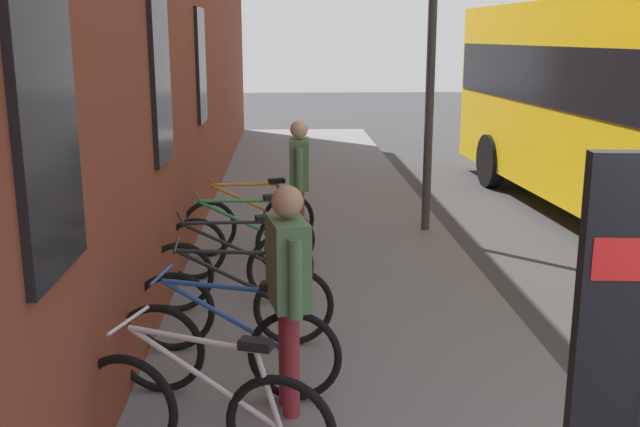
{
  "coord_description": "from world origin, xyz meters",
  "views": [
    {
      "loc": [
        -1.76,
        2.28,
        2.82
      ],
      "look_at": [
        4.8,
        1.97,
        1.23
      ],
      "focal_mm": 41.46,
      "sensor_mm": 36.0,
      "label": 1
    }
  ],
  "objects_px": {
    "bicycle_beside_lamp": "(203,414)",
    "bicycle_end_of_row": "(250,222)",
    "bicycle_nearest_sign": "(242,243)",
    "pedestrian_crossing_street": "(288,277)",
    "bicycle_leaning_wall": "(231,270)",
    "pedestrian_by_facade": "(299,172)",
    "bicycle_by_door": "(227,349)",
    "bicycle_under_window": "(235,306)"
  },
  "relations": [
    {
      "from": "pedestrian_crossing_street",
      "to": "pedestrian_by_facade",
      "type": "xyz_separation_m",
      "value": [
        4.17,
        -0.16,
        -0.01
      ]
    },
    {
      "from": "bicycle_leaning_wall",
      "to": "pedestrian_by_facade",
      "type": "height_order",
      "value": "pedestrian_by_facade"
    },
    {
      "from": "bicycle_by_door",
      "to": "pedestrian_crossing_street",
      "type": "bearing_deg",
      "value": -117.3
    },
    {
      "from": "bicycle_by_door",
      "to": "pedestrian_crossing_street",
      "type": "relative_size",
      "value": 1.04
    },
    {
      "from": "bicycle_leaning_wall",
      "to": "bicycle_end_of_row",
      "type": "height_order",
      "value": "same"
    },
    {
      "from": "bicycle_beside_lamp",
      "to": "bicycle_under_window",
      "type": "height_order",
      "value": "same"
    },
    {
      "from": "bicycle_leaning_wall",
      "to": "bicycle_nearest_sign",
      "type": "distance_m",
      "value": 0.99
    },
    {
      "from": "bicycle_nearest_sign",
      "to": "pedestrian_crossing_street",
      "type": "bearing_deg",
      "value": -170.68
    },
    {
      "from": "bicycle_beside_lamp",
      "to": "pedestrian_crossing_street",
      "type": "relative_size",
      "value": 1.0
    },
    {
      "from": "bicycle_by_door",
      "to": "bicycle_under_window",
      "type": "bearing_deg",
      "value": -0.03
    },
    {
      "from": "bicycle_leaning_wall",
      "to": "bicycle_nearest_sign",
      "type": "bearing_deg",
      "value": -3.0
    },
    {
      "from": "bicycle_under_window",
      "to": "bicycle_end_of_row",
      "type": "bearing_deg",
      "value": 0.15
    },
    {
      "from": "bicycle_under_window",
      "to": "bicycle_leaning_wall",
      "type": "bearing_deg",
      "value": 5.93
    },
    {
      "from": "pedestrian_crossing_street",
      "to": "bicycle_leaning_wall",
      "type": "bearing_deg",
      "value": 14.71
    },
    {
      "from": "bicycle_beside_lamp",
      "to": "bicycle_nearest_sign",
      "type": "relative_size",
      "value": 0.98
    },
    {
      "from": "bicycle_nearest_sign",
      "to": "pedestrian_by_facade",
      "type": "distance_m",
      "value": 1.36
    },
    {
      "from": "bicycle_by_door",
      "to": "bicycle_nearest_sign",
      "type": "bearing_deg",
      "value": 1.08
    },
    {
      "from": "bicycle_beside_lamp",
      "to": "bicycle_leaning_wall",
      "type": "distance_m",
      "value": 2.93
    },
    {
      "from": "bicycle_under_window",
      "to": "bicycle_leaning_wall",
      "type": "relative_size",
      "value": 1.02
    },
    {
      "from": "bicycle_end_of_row",
      "to": "pedestrian_by_facade",
      "type": "distance_m",
      "value": 0.9
    },
    {
      "from": "pedestrian_crossing_street",
      "to": "bicycle_nearest_sign",
      "type": "bearing_deg",
      "value": 9.32
    },
    {
      "from": "bicycle_beside_lamp",
      "to": "bicycle_end_of_row",
      "type": "height_order",
      "value": "same"
    },
    {
      "from": "bicycle_leaning_wall",
      "to": "bicycle_by_door",
      "type": "bearing_deg",
      "value": -176.83
    },
    {
      "from": "bicycle_by_door",
      "to": "pedestrian_crossing_street",
      "type": "xyz_separation_m",
      "value": [
        -0.24,
        -0.47,
        0.64
      ]
    },
    {
      "from": "bicycle_end_of_row",
      "to": "pedestrian_crossing_street",
      "type": "height_order",
      "value": "pedestrian_crossing_street"
    },
    {
      "from": "bicycle_nearest_sign",
      "to": "bicycle_end_of_row",
      "type": "distance_m",
      "value": 0.95
    },
    {
      "from": "bicycle_beside_lamp",
      "to": "bicycle_nearest_sign",
      "type": "xyz_separation_m",
      "value": [
        3.92,
        -0.02,
        0.0
      ]
    },
    {
      "from": "bicycle_beside_lamp",
      "to": "bicycle_nearest_sign",
      "type": "height_order",
      "value": "same"
    },
    {
      "from": "bicycle_by_door",
      "to": "bicycle_leaning_wall",
      "type": "distance_m",
      "value": 1.95
    },
    {
      "from": "bicycle_under_window",
      "to": "bicycle_beside_lamp",
      "type": "bearing_deg",
      "value": 177.62
    },
    {
      "from": "bicycle_end_of_row",
      "to": "pedestrian_by_facade",
      "type": "xyz_separation_m",
      "value": [
        0.04,
        -0.63,
        0.63
      ]
    },
    {
      "from": "bicycle_leaning_wall",
      "to": "bicycle_end_of_row",
      "type": "distance_m",
      "value": 1.95
    },
    {
      "from": "bicycle_nearest_sign",
      "to": "bicycle_end_of_row",
      "type": "height_order",
      "value": "same"
    },
    {
      "from": "pedestrian_crossing_street",
      "to": "pedestrian_by_facade",
      "type": "relative_size",
      "value": 1.01
    },
    {
      "from": "bicycle_leaning_wall",
      "to": "pedestrian_by_facade",
      "type": "relative_size",
      "value": 1.03
    },
    {
      "from": "bicycle_under_window",
      "to": "pedestrian_crossing_street",
      "type": "relative_size",
      "value": 1.05
    },
    {
      "from": "bicycle_by_door",
      "to": "pedestrian_by_facade",
      "type": "xyz_separation_m",
      "value": [
        3.92,
        -0.63,
        0.63
      ]
    },
    {
      "from": "bicycle_beside_lamp",
      "to": "bicycle_end_of_row",
      "type": "bearing_deg",
      "value": -0.83
    },
    {
      "from": "bicycle_by_door",
      "to": "bicycle_end_of_row",
      "type": "height_order",
      "value": "same"
    },
    {
      "from": "bicycle_by_door",
      "to": "bicycle_under_window",
      "type": "xyz_separation_m",
      "value": [
        0.91,
        -0.0,
        0.0
      ]
    },
    {
      "from": "bicycle_beside_lamp",
      "to": "pedestrian_by_facade",
      "type": "height_order",
      "value": "pedestrian_by_facade"
    },
    {
      "from": "bicycle_nearest_sign",
      "to": "pedestrian_crossing_street",
      "type": "distance_m",
      "value": 3.29
    }
  ]
}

